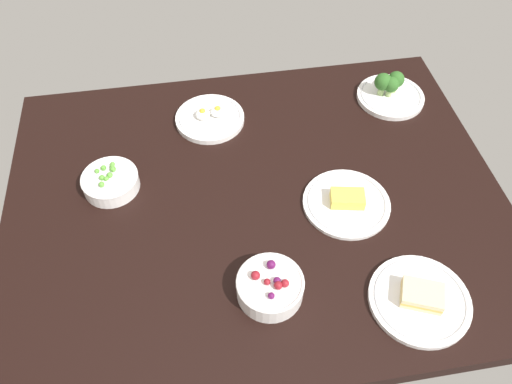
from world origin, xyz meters
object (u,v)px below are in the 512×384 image
at_px(bowl_berries, 270,286).
at_px(plate_cheese, 347,202).
at_px(plate_sandwich, 420,299).
at_px(bowl_peas, 110,181).
at_px(plate_broccoli, 390,92).
at_px(plate_eggs, 210,118).

bearing_deg(bowl_berries, plate_cheese, 42.13).
bearing_deg(bowl_berries, plate_sandwich, -13.02).
xyz_separation_m(plate_sandwich, bowl_peas, (-0.66, 0.44, 0.01)).
height_order(plate_sandwich, plate_cheese, plate_sandwich).
xyz_separation_m(plate_sandwich, plate_broccoli, (0.15, 0.66, 0.01)).
relative_size(plate_cheese, plate_broccoli, 1.10).
height_order(plate_broccoli, plate_eggs, plate_broccoli).
xyz_separation_m(plate_sandwich, bowl_berries, (-0.32, 0.07, 0.02)).
bearing_deg(plate_broccoli, bowl_peas, -164.94).
xyz_separation_m(plate_broccoli, bowl_berries, (-0.47, -0.58, 0.00)).
xyz_separation_m(bowl_peas, plate_eggs, (0.28, 0.21, -0.01)).
relative_size(plate_broccoli, bowl_berries, 1.35).
bearing_deg(bowl_berries, plate_eggs, 97.06).
bearing_deg(bowl_berries, plate_broccoli, 51.14).
bearing_deg(plate_broccoli, plate_sandwich, -103.21).
distance_m(plate_sandwich, plate_eggs, 0.75).
relative_size(plate_cheese, bowl_berries, 1.48).
distance_m(plate_cheese, plate_broccoli, 0.44).
distance_m(plate_sandwich, bowl_berries, 0.32).
bearing_deg(bowl_peas, plate_sandwich, -33.41).
xyz_separation_m(plate_broccoli, bowl_peas, (-0.82, -0.22, -0.00)).
height_order(plate_cheese, plate_broccoli, plate_broccoli).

